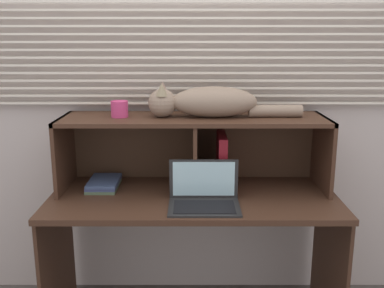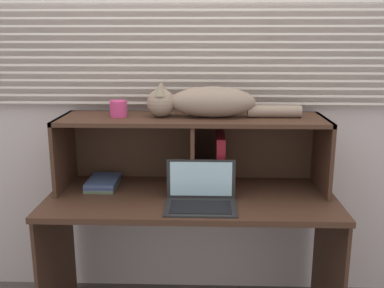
{
  "view_description": "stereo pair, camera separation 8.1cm",
  "coord_description": "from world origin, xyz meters",
  "px_view_note": "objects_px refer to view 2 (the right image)",
  "views": [
    {
      "loc": [
        -0.01,
        -2.04,
        1.56
      ],
      "look_at": [
        0.0,
        0.3,
        0.99
      ],
      "focal_mm": 41.58,
      "sensor_mm": 36.0,
      "label": 1
    },
    {
      "loc": [
        0.07,
        -2.03,
        1.56
      ],
      "look_at": [
        0.0,
        0.3,
        0.99
      ],
      "focal_mm": 41.58,
      "sensor_mm": 36.0,
      "label": 2
    }
  ],
  "objects_px": {
    "cat": "(205,102)",
    "laptop": "(201,197)",
    "binder_upright": "(220,162)",
    "small_basket": "(118,109)",
    "book_stack": "(103,183)"
  },
  "relations": [
    {
      "from": "binder_upright",
      "to": "book_stack",
      "type": "distance_m",
      "value": 0.66
    },
    {
      "from": "binder_upright",
      "to": "cat",
      "type": "bearing_deg",
      "value": 180.0
    },
    {
      "from": "laptop",
      "to": "book_stack",
      "type": "relative_size",
      "value": 1.4
    },
    {
      "from": "cat",
      "to": "small_basket",
      "type": "bearing_deg",
      "value": 180.0
    },
    {
      "from": "laptop",
      "to": "book_stack",
      "type": "xyz_separation_m",
      "value": [
        -0.55,
        0.27,
        -0.02
      ]
    },
    {
      "from": "binder_upright",
      "to": "book_stack",
      "type": "height_order",
      "value": "binder_upright"
    },
    {
      "from": "book_stack",
      "to": "small_basket",
      "type": "height_order",
      "value": "small_basket"
    },
    {
      "from": "book_stack",
      "to": "small_basket",
      "type": "xyz_separation_m",
      "value": [
        0.1,
        -0.0,
        0.42
      ]
    },
    {
      "from": "cat",
      "to": "small_basket",
      "type": "height_order",
      "value": "cat"
    },
    {
      "from": "cat",
      "to": "binder_upright",
      "type": "xyz_separation_m",
      "value": [
        0.08,
        0.0,
        -0.33
      ]
    },
    {
      "from": "cat",
      "to": "laptop",
      "type": "xyz_separation_m",
      "value": [
        -0.02,
        -0.26,
        -0.43
      ]
    },
    {
      "from": "cat",
      "to": "book_stack",
      "type": "relative_size",
      "value": 3.27
    },
    {
      "from": "small_basket",
      "to": "laptop",
      "type": "bearing_deg",
      "value": -30.7
    },
    {
      "from": "laptop",
      "to": "binder_upright",
      "type": "relative_size",
      "value": 1.16
    },
    {
      "from": "laptop",
      "to": "small_basket",
      "type": "distance_m",
      "value": 0.65
    }
  ]
}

